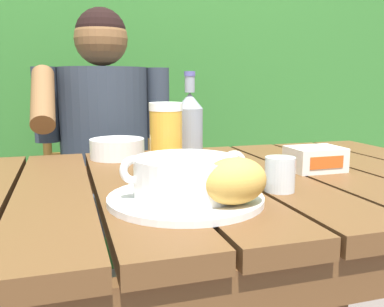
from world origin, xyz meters
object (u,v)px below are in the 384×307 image
beer_bottle (190,129)px  water_glass_small (280,174)px  chair_near_diner (103,196)px  table_knife (233,183)px  person_eating (105,147)px  butter_tub (315,159)px  serving_plate (186,199)px  diner_bowl (117,148)px  bread_roll (234,181)px  beer_glass (166,140)px  soup_bowl (186,175)px

beer_bottle → water_glass_small: (0.11, -0.27, -0.06)m
chair_near_diner → table_knife: bearing=-78.2°
person_eating → beer_bottle: bearing=-73.3°
beer_bottle → butter_tub: (0.28, -0.12, -0.07)m
serving_plate → diner_bowl: bearing=97.7°
butter_tub → chair_near_diner: bearing=117.3°
beer_bottle → table_knife: bearing=-79.7°
butter_tub → beer_bottle: bearing=157.1°
bread_roll → water_glass_small: bread_roll is taller
chair_near_diner → person_eating: 0.31m
serving_plate → beer_glass: (0.02, 0.21, 0.08)m
chair_near_diner → butter_tub: bearing=-62.7°
chair_near_diner → person_eating: (-0.00, -0.20, 0.24)m
chair_near_diner → soup_bowl: size_ratio=4.11×
diner_bowl → water_glass_small: bearing=-60.1°
soup_bowl → beer_bottle: 0.30m
table_knife → beer_glass: bearing=132.8°
chair_near_diner → water_glass_small: 1.07m
water_glass_small → soup_bowl: bearing=-175.1°
beer_bottle → diner_bowl: 0.26m
butter_tub → table_knife: bearing=-162.7°
person_eating → water_glass_small: size_ratio=17.53×
serving_plate → table_knife: 0.16m
beer_glass → beer_bottle: bearing=43.1°
serving_plate → bread_roll: 0.11m
table_knife → serving_plate: bearing=-145.6°
chair_near_diner → serving_plate: (0.06, -1.02, 0.26)m
bread_roll → table_knife: 0.18m
serving_plate → beer_glass: size_ratio=1.68×
soup_bowl → beer_bottle: size_ratio=0.98×
bread_roll → beer_glass: beer_glass is taller
serving_plate → soup_bowl: 0.04m
bread_roll → diner_bowl: bearing=103.1°
butter_tub → table_knife: butter_tub is taller
bread_roll → beer_bottle: size_ratio=0.58×
table_knife → diner_bowl: diner_bowl is taller
water_glass_small → diner_bowl: 0.53m
beer_glass → butter_tub: size_ratio=1.33×
beer_glass → table_knife: beer_glass is taller
person_eating → soup_bowl: (0.07, -0.82, 0.07)m
person_eating → serving_plate: 0.82m
person_eating → table_knife: person_eating is taller
table_knife → butter_tub: bearing=17.3°
water_glass_small → butter_tub: 0.23m
bread_roll → water_glass_small: (0.14, 0.09, -0.02)m
beer_bottle → butter_tub: bearing=-22.9°
diner_bowl → beer_glass: bearing=-73.2°
beer_glass → beer_bottle: (0.08, 0.07, 0.01)m
chair_near_diner → beer_glass: size_ratio=5.74×
serving_plate → diner_bowl: diner_bowl is taller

